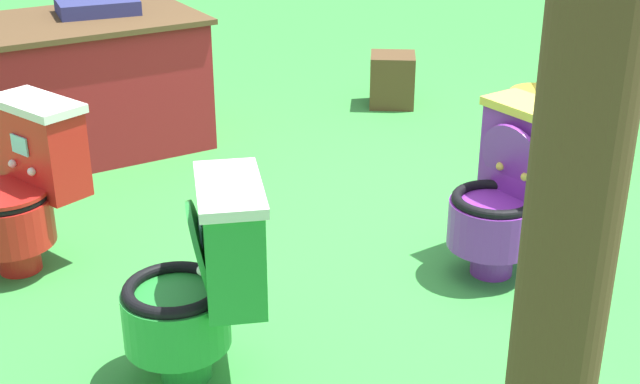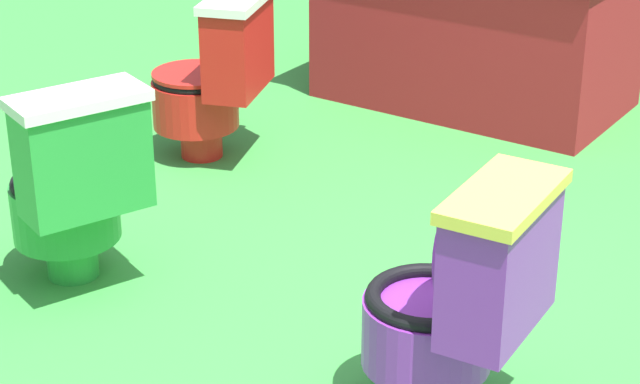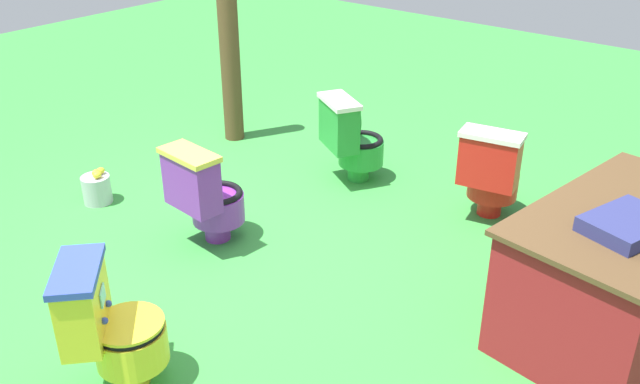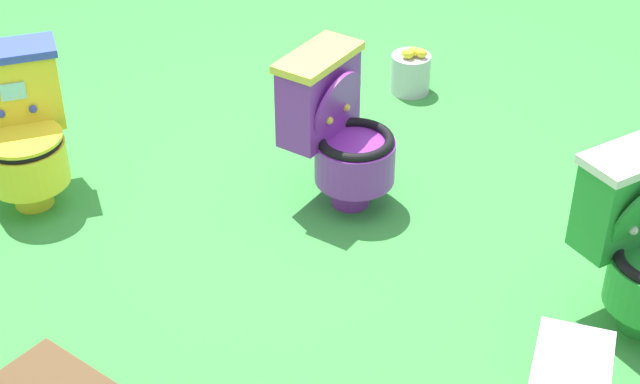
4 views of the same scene
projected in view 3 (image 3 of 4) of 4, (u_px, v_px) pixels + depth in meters
ground at (244, 256)px, 4.72m from camera, size 14.00×14.00×0.00m
toilet_red at (491, 173)px, 5.03m from camera, size 0.56×0.49×0.73m
toilet_green at (351, 139)px, 5.60m from camera, size 0.63×0.59×0.73m
toilet_yellow at (110, 326)px, 3.46m from camera, size 0.63×0.63×0.73m
toilet_purple at (206, 195)px, 4.72m from camera, size 0.53×0.45×0.73m
vendor_table at (620, 273)px, 3.83m from camera, size 1.57×1.07×0.85m
wooden_post at (230, 55)px, 6.22m from camera, size 0.18×0.18×1.61m
lemon_bucket at (97, 189)px, 5.37m from camera, size 0.22×0.22×0.28m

